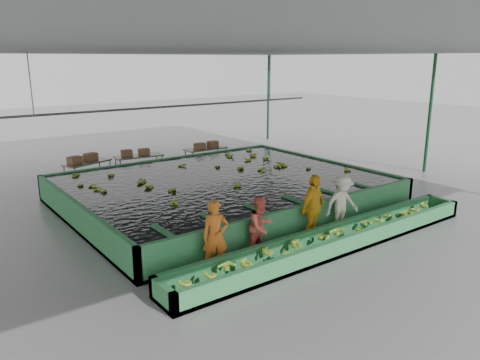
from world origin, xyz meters
TOP-DOWN VIEW (x-y plane):
  - ground at (0.00, 0.00)m, footprint 80.00×80.00m
  - shed_roof at (0.00, 0.00)m, footprint 20.00×22.00m
  - shed_posts at (0.00, 0.00)m, footprint 20.00×22.00m
  - flotation_tank at (0.00, 1.50)m, footprint 10.00×8.00m
  - tank_water at (0.00, 1.50)m, footprint 9.70×7.70m
  - sorting_trough at (0.00, -3.60)m, footprint 10.00×1.00m
  - cableway_rail at (0.00, 5.00)m, footprint 0.08×0.08m
  - rail_hanger_left at (-5.00, 5.00)m, footprint 0.04×0.04m
  - rail_hanger_right at (5.00, 5.00)m, footprint 0.04×0.04m
  - worker_a at (-3.15, -2.80)m, footprint 0.72×0.59m
  - worker_b at (-1.81, -2.80)m, footprint 0.82×0.68m
  - worker_c at (-0.01, -2.80)m, footprint 1.15×0.71m
  - worker_d at (1.13, -2.80)m, footprint 1.17×0.82m
  - packing_table_left at (-2.79, 6.85)m, footprint 2.02×1.33m
  - packing_table_mid at (-0.70, 6.64)m, footprint 2.05×1.01m
  - packing_table_right at (2.48, 6.45)m, footprint 1.94×0.79m
  - box_stack_left at (-2.93, 6.94)m, footprint 1.32×0.81m
  - box_stack_mid at (-0.81, 6.71)m, footprint 1.21×0.58m
  - box_stack_right at (2.51, 6.45)m, footprint 1.24×0.45m
  - floating_bananas at (0.00, 2.30)m, footprint 8.76×5.97m
  - trough_bananas at (0.00, -3.60)m, footprint 9.57×0.64m

SIDE VIEW (x-z plane):
  - ground at x=0.00m, z-range 0.00..0.00m
  - sorting_trough at x=0.00m, z-range 0.00..0.50m
  - trough_bananas at x=0.00m, z-range 0.34..0.46m
  - packing_table_left at x=-2.79m, z-range 0.00..0.85m
  - packing_table_right at x=2.48m, z-range 0.00..0.88m
  - packing_table_mid at x=-0.70m, z-range 0.00..0.90m
  - flotation_tank at x=0.00m, z-range 0.00..0.90m
  - worker_b at x=-1.81m, z-range 0.00..1.55m
  - worker_d at x=1.13m, z-range 0.00..1.64m
  - worker_a at x=-3.15m, z-range 0.00..1.68m
  - tank_water at x=0.00m, z-range 0.85..0.85m
  - floating_bananas at x=0.00m, z-range 0.79..0.91m
  - box_stack_left at x=-2.93m, z-range 0.72..0.99m
  - box_stack_right at x=2.51m, z-range 0.75..1.01m
  - box_stack_mid at x=-0.81m, z-range 0.77..1.02m
  - worker_c at x=-0.01m, z-range 0.00..1.83m
  - shed_posts at x=0.00m, z-range 0.00..5.00m
  - cableway_rail at x=0.00m, z-range -4.00..10.00m
  - rail_hanger_left at x=-5.00m, z-range 3.00..5.00m
  - rail_hanger_right at x=5.00m, z-range 3.00..5.00m
  - shed_roof at x=0.00m, z-range 4.98..5.02m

